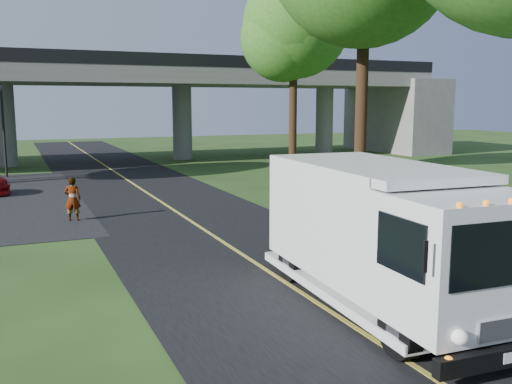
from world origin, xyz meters
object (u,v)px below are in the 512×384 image
pedestrian (73,199)px  tree_right_far (299,26)px  traffic_signal (3,120)px  step_van (385,232)px

pedestrian → tree_right_far: bearing=-130.7°
traffic_signal → pedestrian: 14.37m
tree_right_far → step_van: tree_right_far is taller
step_van → pedestrian: bearing=116.2°
tree_right_far → step_van: bearing=-112.6°
step_van → tree_right_far: bearing=70.3°
traffic_signal → pedestrian: (2.20, -13.99, -2.41)m
traffic_signal → step_van: bearing=-74.3°
traffic_signal → step_van: (7.16, -25.53, -1.61)m
step_van → pedestrian: (-4.96, 11.53, -0.80)m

